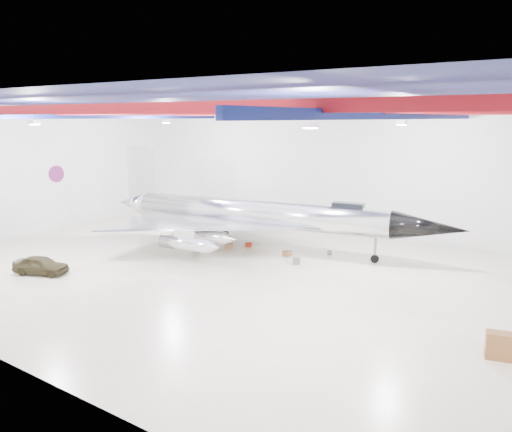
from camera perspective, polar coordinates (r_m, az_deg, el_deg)
The scene contains 16 objects.
floor at distance 33.63m, azimuth -4.49°, elevation -6.13°, with size 40.00×40.00×0.00m, color beige.
wall_back at distance 45.03m, azimuth 7.42°, elevation 5.37°, with size 40.00×40.00×0.00m, color silver.
wall_left at distance 47.49m, azimuth -23.91°, elevation 4.80°, with size 30.00×30.00×0.00m, color silver.
ceiling at distance 32.13m, azimuth -4.80°, elevation 12.95°, with size 40.00×40.00×0.00m, color #0A0F38.
ceiling_structure at distance 32.11m, azimuth -4.78°, elevation 11.74°, with size 39.50×29.50×1.08m.
wall_roundel at distance 48.57m, azimuth -21.84°, elevation 4.49°, with size 1.50×1.50×0.10m, color #B21414.
jet_aircraft at distance 38.08m, azimuth 0.01°, elevation -0.13°, with size 28.05×18.62×7.69m.
jeep at distance 35.33m, azimuth -23.37°, elevation -5.16°, with size 1.43×3.55×1.21m, color #342E1A.
desk at distance 23.93m, azimuth 26.26°, elevation -13.18°, with size 1.26×0.63×1.16m, color brown.
crate_ply at distance 41.29m, azimuth -7.00°, elevation -2.68°, with size 0.44×0.36×0.31m, color olive.
toolbox_red at distance 39.29m, azimuth -0.80°, elevation -3.30°, with size 0.47×0.37×0.33m, color #9C1E0F.
engine_drum at distance 34.76m, azimuth 4.64°, elevation -5.17°, with size 0.50×0.50×0.45m, color #59595B.
parts_bin at distance 36.68m, azimuth 3.58°, elevation -4.31°, with size 0.58×0.46×0.40m, color olive.
crate_small at distance 41.40m, azimuth -5.92°, elevation -2.64°, with size 0.40×0.32×0.28m, color #59595B.
oil_barrel at distance 38.88m, azimuth -3.13°, elevation -3.42°, with size 0.56×0.45×0.39m, color olive.
spares_box at distance 37.45m, azimuth 8.42°, elevation -4.15°, with size 0.36×0.36×0.33m, color #59595B.
Camera 1 is at (20.10, -25.04, 9.98)m, focal length 35.00 mm.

